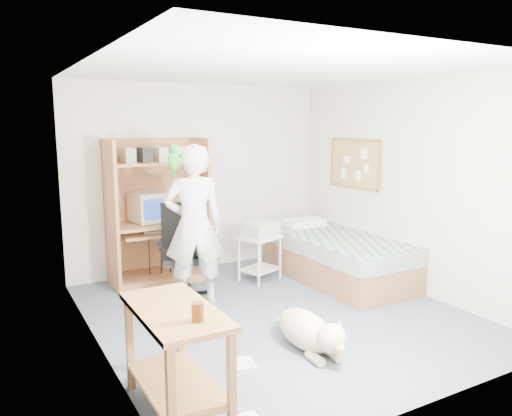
# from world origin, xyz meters

# --- Properties ---
(floor) EXTENTS (4.00, 4.00, 0.00)m
(floor) POSITION_xyz_m (0.00, 0.00, 0.00)
(floor) COLOR #475260
(floor) RESTS_ON ground
(wall_back) EXTENTS (3.60, 0.02, 2.50)m
(wall_back) POSITION_xyz_m (0.00, 2.00, 1.25)
(wall_back) COLOR beige
(wall_back) RESTS_ON floor
(wall_right) EXTENTS (0.02, 4.00, 2.50)m
(wall_right) POSITION_xyz_m (1.80, 0.00, 1.25)
(wall_right) COLOR beige
(wall_right) RESTS_ON floor
(wall_left) EXTENTS (0.02, 4.00, 2.50)m
(wall_left) POSITION_xyz_m (-1.80, 0.00, 1.25)
(wall_left) COLOR beige
(wall_left) RESTS_ON floor
(ceiling) EXTENTS (3.60, 4.00, 0.02)m
(ceiling) POSITION_xyz_m (0.00, 0.00, 2.50)
(ceiling) COLOR white
(ceiling) RESTS_ON wall_back
(computer_hutch) EXTENTS (1.20, 0.63, 1.80)m
(computer_hutch) POSITION_xyz_m (-0.70, 1.74, 0.82)
(computer_hutch) COLOR brown
(computer_hutch) RESTS_ON floor
(bed) EXTENTS (1.02, 2.02, 0.66)m
(bed) POSITION_xyz_m (1.30, 0.62, 0.29)
(bed) COLOR brown
(bed) RESTS_ON floor
(side_desk) EXTENTS (0.50, 1.00, 0.75)m
(side_desk) POSITION_xyz_m (-1.55, -1.20, 0.49)
(side_desk) COLOR brown
(side_desk) RESTS_ON floor
(corkboard) EXTENTS (0.04, 0.94, 0.66)m
(corkboard) POSITION_xyz_m (1.77, 0.90, 1.45)
(corkboard) COLOR #9F7E47
(corkboard) RESTS_ON wall_right
(office_chair) EXTENTS (0.60, 0.60, 1.06)m
(office_chair) POSITION_xyz_m (-0.67, 1.01, 0.38)
(office_chair) COLOR black
(office_chair) RESTS_ON floor
(person) EXTENTS (0.73, 0.57, 1.77)m
(person) POSITION_xyz_m (-0.63, 0.70, 0.88)
(person) COLOR silver
(person) RESTS_ON floor
(parrot) EXTENTS (0.13, 0.23, 0.36)m
(parrot) POSITION_xyz_m (-0.83, 0.71, 1.62)
(parrot) COLOR #158513
(parrot) RESTS_ON person
(dog) EXTENTS (0.37, 1.07, 0.40)m
(dog) POSITION_xyz_m (-0.20, -0.87, 0.17)
(dog) COLOR tan
(dog) RESTS_ON floor
(printer_cart) EXTENTS (0.58, 0.53, 0.58)m
(printer_cart) POSITION_xyz_m (0.41, 1.08, 0.38)
(printer_cart) COLOR silver
(printer_cart) RESTS_ON floor
(printer) EXTENTS (0.50, 0.44, 0.18)m
(printer) POSITION_xyz_m (0.41, 1.08, 0.67)
(printer) COLOR #A8A8A4
(printer) RESTS_ON printer_cart
(crt_monitor) EXTENTS (0.45, 0.46, 0.37)m
(crt_monitor) POSITION_xyz_m (-0.81, 1.75, 0.95)
(crt_monitor) COLOR beige
(crt_monitor) RESTS_ON computer_hutch
(keyboard) EXTENTS (0.46, 0.21, 0.03)m
(keyboard) POSITION_xyz_m (-0.71, 1.58, 0.67)
(keyboard) COLOR beige
(keyboard) RESTS_ON computer_hutch
(pencil_cup) EXTENTS (0.08, 0.08, 0.12)m
(pencil_cup) POSITION_xyz_m (-0.38, 1.65, 0.82)
(pencil_cup) COLOR yellow
(pencil_cup) RESTS_ON computer_hutch
(drink_glass) EXTENTS (0.08, 0.08, 0.12)m
(drink_glass) POSITION_xyz_m (-1.50, -1.48, 0.81)
(drink_glass) COLOR #401C0A
(drink_glass) RESTS_ON side_desk
(floor_box_b) EXTENTS (0.23, 0.26, 0.08)m
(floor_box_b) POSITION_xyz_m (-0.89, -0.95, 0.04)
(floor_box_b) COLOR beige
(floor_box_b) RESTS_ON floor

